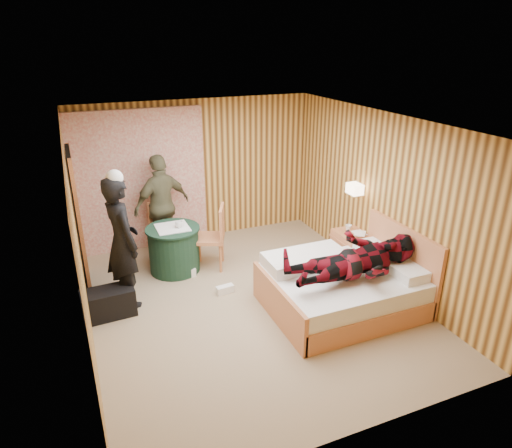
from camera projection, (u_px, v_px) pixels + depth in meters
name	position (u px, v px, depth m)	size (l,w,h in m)	color
floor	(250.00, 302.00, 6.41)	(4.20, 5.00, 0.01)	tan
ceiling	(249.00, 123.00, 5.45)	(4.20, 5.00, 0.01)	silver
wall_back	(197.00, 171.00, 8.06)	(4.20, 0.02, 2.50)	#F1BD5C
wall_left	(78.00, 246.00, 5.19)	(0.02, 5.00, 2.50)	#F1BD5C
wall_right	(382.00, 199.00, 6.68)	(0.02, 5.00, 2.50)	#F1BD5C
curtain	(141.00, 181.00, 7.67)	(2.20, 0.08, 2.40)	#EEE7CE
doorway	(79.00, 221.00, 6.48)	(0.06, 0.90, 2.05)	black
wall_lamp	(355.00, 189.00, 6.98)	(0.26, 0.24, 0.16)	gold
bed	(342.00, 287.00, 6.20)	(1.97, 1.53, 1.05)	#E58D5D
nightstand	(351.00, 250.00, 7.25)	(0.46, 0.62, 0.60)	#E58D5D
round_table	(174.00, 249.00, 7.15)	(0.84, 0.84, 0.74)	#1D402D
chair_far	(163.00, 224.00, 7.65)	(0.49, 0.49, 0.93)	#E58D5D
chair_near	(215.00, 233.00, 7.18)	(0.61, 0.61, 1.03)	#E58D5D
duffel_bag	(109.00, 303.00, 6.04)	(0.67, 0.36, 0.38)	black
sneaker_left	(225.00, 289.00, 6.62)	(0.26, 0.10, 0.11)	white
sneaker_right	(186.00, 273.00, 7.06)	(0.31, 0.12, 0.14)	white
woman_standing	(122.00, 242.00, 6.08)	(0.67, 0.44, 1.84)	black
man_at_table	(162.00, 205.00, 7.57)	(1.01, 0.42, 1.72)	#656243
man_on_bed	(357.00, 250.00, 5.77)	(1.77, 0.67, 0.86)	maroon
book_lower	(355.00, 234.00, 7.09)	(0.17, 0.22, 0.02)	white
book_upper	(355.00, 233.00, 7.09)	(0.16, 0.22, 0.02)	white
cup_nightstand	(348.00, 228.00, 7.23)	(0.10, 0.10, 0.09)	white
cup_table	(179.00, 224.00, 6.99)	(0.12, 0.12, 0.10)	white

